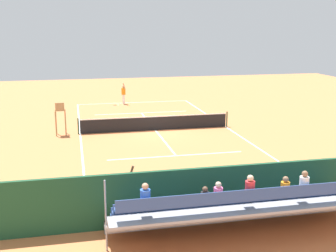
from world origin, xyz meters
name	(u,v)px	position (x,y,z in m)	size (l,w,h in m)	color
ground_plane	(155,130)	(0.00, 0.00, 0.00)	(60.00, 60.00, 0.00)	#D17542
court_line_markings	(155,130)	(0.00, -0.04, 0.00)	(10.10, 22.20, 0.01)	white
tennis_net	(155,123)	(0.00, 0.00, 0.50)	(10.30, 0.10, 1.07)	black
backdrop_wall	(227,192)	(0.00, 14.00, 1.00)	(18.00, 0.16, 2.00)	#1E4C2D
bleacher_stand	(240,209)	(0.04, 15.38, 0.95)	(9.06, 2.40, 2.48)	#9EA0A5
umpire_chair	(60,115)	(6.20, -0.05, 1.31)	(0.67, 0.67, 2.14)	#A88456
courtside_bench	(291,190)	(-2.97, 13.27, 0.56)	(1.80, 0.40, 0.93)	#234C2D
equipment_bag	(256,203)	(-1.44, 13.40, 0.18)	(0.90, 0.36, 0.36)	black
tennis_player	(123,93)	(0.91, -10.50, 1.02)	(0.42, 0.55, 1.93)	white
tennis_racket	(118,105)	(1.50, -9.96, 0.01)	(0.57, 0.32, 0.03)	black
tennis_ball_near	(129,106)	(0.56, -9.32, 0.03)	(0.07, 0.07, 0.07)	#CCDB33
line_judge	(132,191)	(3.39, 13.23, 1.02)	(0.39, 0.54, 1.93)	#232328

